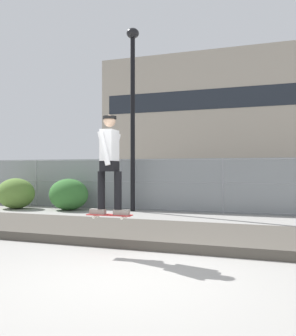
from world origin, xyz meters
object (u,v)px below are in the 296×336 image
object	(u,v)px
skateboard	(110,215)
parked_car_near	(139,184)
shrub_center	(69,194)
skater	(110,158)
shrub_left	(16,193)
street_lamp	(133,96)

from	to	relation	value
skateboard	parked_car_near	bearing A→B (deg)	108.35
skateboard	shrub_center	bearing A→B (deg)	127.10
parked_car_near	shrub_center	xyz separation A→B (m)	(-1.43, -3.34, -0.27)
parked_car_near	shrub_center	size ratio (longest dim) A/B	3.04
skateboard	shrub_center	world-z (taller)	shrub_center
skater	shrub_left	world-z (taller)	skater
skateboard	street_lamp	world-z (taller)	street_lamp
street_lamp	shrub_center	world-z (taller)	street_lamp
skateboard	shrub_left	xyz separation A→B (m)	(-6.66, 5.75, -0.12)
skateboard	skater	xyz separation A→B (m)	(0.00, -0.00, 0.99)
shrub_left	shrub_center	xyz separation A→B (m)	(2.14, 0.23, -0.00)
street_lamp	parked_car_near	xyz separation A→B (m)	(-0.87, 2.85, -3.20)
skater	shrub_center	bearing A→B (deg)	127.10
skater	shrub_left	distance (m)	8.87
street_lamp	parked_car_near	distance (m)	4.38
street_lamp	skateboard	bearing A→B (deg)	-71.02
skateboard	shrub_left	distance (m)	8.80
skateboard	skater	size ratio (longest dim) A/B	0.47
shrub_center	parked_car_near	bearing A→B (deg)	66.80
street_lamp	shrub_center	xyz separation A→B (m)	(-2.30, -0.48, -3.47)
shrub_left	shrub_center	bearing A→B (deg)	6.04
skateboard	street_lamp	size ratio (longest dim) A/B	0.13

